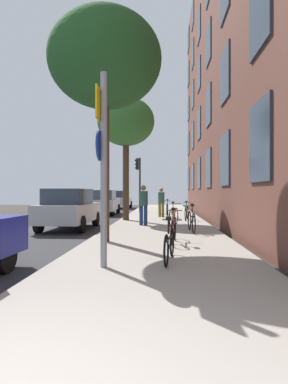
{
  "coord_description": "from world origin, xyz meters",
  "views": [
    {
      "loc": [
        1.19,
        -1.4,
        1.49
      ],
      "look_at": [
        0.44,
        11.34,
        1.5
      ],
      "focal_mm": 30.08,
      "sensor_mm": 36.0,
      "label": 1
    }
  ],
  "objects_px": {
    "bicycle_0": "(169,244)",
    "car_3": "(120,199)",
    "tree_near": "(105,61)",
    "tree_far": "(126,123)",
    "pedestrian_0": "(143,202)",
    "car_2": "(103,202)",
    "bicycle_5": "(167,210)",
    "traffic_light": "(138,175)",
    "sign_post": "(103,157)",
    "pedestrian_1": "(161,200)",
    "bicycle_4": "(187,212)",
    "bicycle_3": "(174,216)",
    "bicycle_1": "(174,229)",
    "car_1": "(70,209)",
    "bicycle_2": "(192,221)"
  },
  "relations": [
    {
      "from": "bicycle_4",
      "to": "car_2",
      "type": "bearing_deg",
      "value": 135.67
    },
    {
      "from": "pedestrian_0",
      "to": "car_2",
      "type": "height_order",
      "value": "pedestrian_0"
    },
    {
      "from": "tree_near",
      "to": "bicycle_4",
      "type": "bearing_deg",
      "value": 68.58
    },
    {
      "from": "pedestrian_0",
      "to": "car_2",
      "type": "relative_size",
      "value": 0.39
    },
    {
      "from": "car_1",
      "to": "bicycle_0",
      "type": "bearing_deg",
      "value": -58.41
    },
    {
      "from": "tree_far",
      "to": "car_2",
      "type": "height_order",
      "value": "tree_far"
    },
    {
      "from": "pedestrian_1",
      "to": "car_3",
      "type": "distance_m",
      "value": 11.96
    },
    {
      "from": "bicycle_3",
      "to": "pedestrian_1",
      "type": "xyz_separation_m",
      "value": [
        -0.55,
        4.41,
        0.54
      ]
    },
    {
      "from": "tree_far",
      "to": "pedestrian_1",
      "type": "distance_m",
      "value": 4.79
    },
    {
      "from": "sign_post",
      "to": "car_1",
      "type": "bearing_deg",
      "value": 111.08
    },
    {
      "from": "tree_far",
      "to": "pedestrian_0",
      "type": "bearing_deg",
      "value": -67.51
    },
    {
      "from": "pedestrian_0",
      "to": "pedestrian_1",
      "type": "height_order",
      "value": "pedestrian_0"
    },
    {
      "from": "bicycle_4",
      "to": "pedestrian_0",
      "type": "bearing_deg",
      "value": -127.23
    },
    {
      "from": "traffic_light",
      "to": "pedestrian_1",
      "type": "bearing_deg",
      "value": -70.58
    },
    {
      "from": "bicycle_1",
      "to": "bicycle_0",
      "type": "bearing_deg",
      "value": -93.93
    },
    {
      "from": "bicycle_2",
      "to": "bicycle_5",
      "type": "distance_m",
      "value": 7.24
    },
    {
      "from": "pedestrian_0",
      "to": "car_1",
      "type": "distance_m",
      "value": 3.02
    },
    {
      "from": "traffic_light",
      "to": "tree_far",
      "type": "height_order",
      "value": "tree_far"
    },
    {
      "from": "bicycle_1",
      "to": "pedestrian_0",
      "type": "bearing_deg",
      "value": 103.57
    },
    {
      "from": "bicycle_3",
      "to": "car_2",
      "type": "xyz_separation_m",
      "value": [
        -4.42,
        7.42,
        0.34
      ]
    },
    {
      "from": "car_2",
      "to": "bicycle_0",
      "type": "bearing_deg",
      "value": -74.35
    },
    {
      "from": "traffic_light",
      "to": "pedestrian_0",
      "type": "bearing_deg",
      "value": -84.37
    },
    {
      "from": "sign_post",
      "to": "pedestrian_0",
      "type": "relative_size",
      "value": 2.15
    },
    {
      "from": "tree_near",
      "to": "tree_far",
      "type": "height_order",
      "value": "tree_near"
    },
    {
      "from": "sign_post",
      "to": "pedestrian_1",
      "type": "bearing_deg",
      "value": 85.23
    },
    {
      "from": "traffic_light",
      "to": "pedestrian_0",
      "type": "xyz_separation_m",
      "value": [
        0.91,
        -9.25,
        -1.66
      ]
    },
    {
      "from": "bicycle_0",
      "to": "pedestrian_1",
      "type": "height_order",
      "value": "pedestrian_1"
    },
    {
      "from": "bicycle_0",
      "to": "bicycle_1",
      "type": "relative_size",
      "value": 0.96
    },
    {
      "from": "bicycle_5",
      "to": "traffic_light",
      "type": "bearing_deg",
      "value": 114.98
    },
    {
      "from": "tree_near",
      "to": "bicycle_4",
      "type": "relative_size",
      "value": 3.96
    },
    {
      "from": "tree_far",
      "to": "car_3",
      "type": "bearing_deg",
      "value": 98.73
    },
    {
      "from": "bicycle_3",
      "to": "car_2",
      "type": "relative_size",
      "value": 0.39
    },
    {
      "from": "car_2",
      "to": "pedestrian_0",
      "type": "bearing_deg",
      "value": -67.54
    },
    {
      "from": "tree_far",
      "to": "car_1",
      "type": "bearing_deg",
      "value": -121.08
    },
    {
      "from": "car_2",
      "to": "bicycle_1",
      "type": "bearing_deg",
      "value": -70.77
    },
    {
      "from": "bicycle_0",
      "to": "car_3",
      "type": "xyz_separation_m",
      "value": [
        -4.04,
        22.95,
        0.38
      ]
    },
    {
      "from": "sign_post",
      "to": "pedestrian_1",
      "type": "height_order",
      "value": "sign_post"
    },
    {
      "from": "sign_post",
      "to": "tree_far",
      "type": "distance_m",
      "value": 10.4
    },
    {
      "from": "tree_far",
      "to": "car_2",
      "type": "distance_m",
      "value": 6.94
    },
    {
      "from": "tree_far",
      "to": "pedestrian_1",
      "type": "xyz_separation_m",
      "value": [
        1.74,
        2.16,
        -3.9
      ]
    },
    {
      "from": "sign_post",
      "to": "tree_near",
      "type": "relative_size",
      "value": 0.56
    },
    {
      "from": "pedestrian_0",
      "to": "car_3",
      "type": "height_order",
      "value": "pedestrian_0"
    },
    {
      "from": "bicycle_2",
      "to": "tree_near",
      "type": "bearing_deg",
      "value": -138.62
    },
    {
      "from": "pedestrian_1",
      "to": "car_1",
      "type": "distance_m",
      "value": 6.46
    },
    {
      "from": "sign_post",
      "to": "traffic_light",
      "type": "xyz_separation_m",
      "value": [
        -0.62,
        16.78,
        0.58
      ]
    },
    {
      "from": "tree_near",
      "to": "bicycle_5",
      "type": "relative_size",
      "value": 3.88
    },
    {
      "from": "bicycle_1",
      "to": "car_1",
      "type": "distance_m",
      "value": 5.61
    },
    {
      "from": "tree_near",
      "to": "car_3",
      "type": "relative_size",
      "value": 1.49
    },
    {
      "from": "bicycle_3",
      "to": "bicycle_5",
      "type": "height_order",
      "value": "bicycle_5"
    },
    {
      "from": "tree_near",
      "to": "bicycle_4",
      "type": "xyz_separation_m",
      "value": [
        2.78,
        7.1,
        -4.68
      ]
    }
  ]
}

